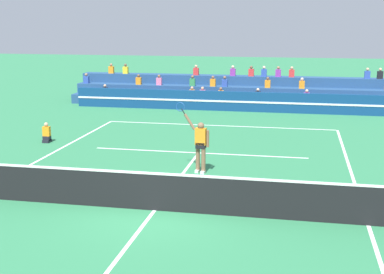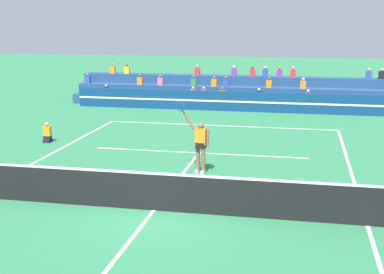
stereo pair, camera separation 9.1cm
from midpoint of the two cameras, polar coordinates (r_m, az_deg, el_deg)
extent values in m
plane|color=#2D7A4C|center=(14.50, -3.91, -7.81)|extent=(120.00, 120.00, 0.00)
cube|color=white|center=(25.75, 3.15, 1.22)|extent=(11.00, 0.10, 0.01)
cube|color=white|center=(14.13, 18.40, -8.98)|extent=(0.10, 23.80, 0.01)
cube|color=white|center=(20.49, 0.88, -1.70)|extent=(8.25, 0.10, 0.01)
cube|color=white|center=(14.50, -3.91, -7.80)|extent=(0.10, 12.85, 0.01)
cube|color=black|center=(14.33, -3.94, -5.94)|extent=(11.90, 0.02, 1.00)
cube|color=white|center=(14.17, -3.97, -3.90)|extent=(11.90, 0.04, 0.06)
cube|color=navy|center=(29.86, 4.39, 3.82)|extent=(18.00, 0.24, 1.10)
cube|color=white|center=(29.73, 4.36, 3.79)|extent=(18.00, 0.02, 0.10)
cube|color=navy|center=(31.15, 4.68, 3.67)|extent=(19.72, 0.95, 0.55)
cube|color=orange|center=(31.01, 3.29, 4.57)|extent=(0.32, 0.22, 0.44)
sphere|color=brown|center=(30.97, 3.30, 5.16)|extent=(0.18, 0.18, 0.18)
cube|color=black|center=(32.77, -9.03, 4.86)|extent=(0.32, 0.22, 0.44)
sphere|color=tan|center=(32.73, -9.05, 5.42)|extent=(0.18, 0.18, 0.18)
cube|color=black|center=(30.78, 7.24, 4.43)|extent=(0.32, 0.22, 0.44)
sphere|color=beige|center=(30.74, 7.26, 5.02)|extent=(0.18, 0.18, 0.18)
cube|color=pink|center=(31.18, 1.34, 4.63)|extent=(0.32, 0.22, 0.44)
sphere|color=tan|center=(31.14, 1.34, 5.22)|extent=(0.18, 0.18, 0.18)
cube|color=orange|center=(31.30, 0.21, 4.67)|extent=(0.32, 0.22, 0.44)
sphere|color=tan|center=(31.26, 0.21, 5.25)|extent=(0.18, 0.18, 0.18)
cube|color=purple|center=(30.70, 12.34, 4.22)|extent=(0.32, 0.22, 0.44)
sphere|color=beige|center=(30.65, 12.36, 4.82)|extent=(0.18, 0.18, 0.18)
cube|color=navy|center=(32.05, 4.90, 4.41)|extent=(19.72, 0.95, 1.10)
cube|color=#2D4CA5|center=(34.16, -10.98, 6.02)|extent=(0.32, 0.22, 0.44)
sphere|color=#9E7051|center=(34.12, -11.00, 6.56)|extent=(0.18, 0.18, 0.18)
cube|color=orange|center=(33.01, -5.50, 5.98)|extent=(0.32, 0.22, 0.44)
sphere|color=brown|center=(32.97, -5.51, 6.53)|extent=(0.18, 0.18, 0.18)
cube|color=orange|center=(31.97, 2.45, 5.81)|extent=(0.32, 0.22, 0.44)
sphere|color=brown|center=(31.93, 2.46, 6.38)|extent=(0.18, 0.18, 0.18)
cube|color=orange|center=(31.62, 8.29, 5.62)|extent=(0.32, 0.22, 0.44)
sphere|color=brown|center=(31.58, 8.30, 6.20)|extent=(0.18, 0.18, 0.18)
cube|color=#338C4C|center=(32.19, 0.26, 5.87)|extent=(0.32, 0.22, 0.44)
sphere|color=brown|center=(32.15, 0.26, 6.43)|extent=(0.18, 0.18, 0.18)
cube|color=#2D4CA5|center=(31.86, 3.72, 5.77)|extent=(0.32, 0.22, 0.44)
sphere|color=brown|center=(31.83, 3.73, 6.35)|extent=(0.18, 0.18, 0.18)
cube|color=pink|center=(32.65, -3.31, 5.94)|extent=(0.32, 0.22, 0.44)
sphere|color=brown|center=(32.62, -3.32, 6.50)|extent=(0.18, 0.18, 0.18)
cube|color=orange|center=(31.57, 11.85, 5.47)|extent=(0.32, 0.22, 0.44)
sphere|color=beige|center=(31.53, 11.88, 6.05)|extent=(0.18, 0.18, 0.18)
cube|color=navy|center=(32.95, 5.11, 5.10)|extent=(19.72, 0.95, 1.65)
cube|color=purple|center=(32.69, 4.59, 6.90)|extent=(0.32, 0.22, 0.44)
sphere|color=beige|center=(32.67, 4.60, 7.46)|extent=(0.18, 0.18, 0.18)
cube|color=black|center=(32.77, 19.64, 6.23)|extent=(0.32, 0.22, 0.44)
sphere|color=tan|center=(32.74, 19.68, 6.79)|extent=(0.18, 0.18, 0.18)
cube|color=red|center=(32.58, 6.55, 6.84)|extent=(0.32, 0.22, 0.44)
sphere|color=brown|center=(32.55, 6.56, 7.40)|extent=(0.18, 0.18, 0.18)
cube|color=orange|center=(34.51, -8.38, 7.10)|extent=(0.32, 0.22, 0.44)
sphere|color=#9E7051|center=(34.48, -8.40, 7.63)|extent=(0.18, 0.18, 0.18)
cube|color=purple|center=(32.48, 9.40, 6.74)|extent=(0.32, 0.22, 0.44)
sphere|color=#9E7051|center=(32.45, 9.42, 7.30)|extent=(0.18, 0.18, 0.18)
cube|color=red|center=(33.05, 0.65, 7.00)|extent=(0.32, 0.22, 0.44)
sphere|color=tan|center=(33.02, 0.65, 7.55)|extent=(0.18, 0.18, 0.18)
cube|color=#2D4CA5|center=(32.52, 7.90, 6.79)|extent=(0.32, 0.22, 0.44)
sphere|color=beige|center=(32.49, 7.92, 7.35)|extent=(0.18, 0.18, 0.18)
cube|color=yellow|center=(34.20, -6.88, 7.09)|extent=(0.32, 0.22, 0.44)
sphere|color=brown|center=(34.17, -6.89, 7.63)|extent=(0.18, 0.18, 0.18)
cube|color=#2D4CA5|center=(32.68, 18.41, 6.30)|extent=(0.32, 0.22, 0.44)
sphere|color=tan|center=(32.65, 18.45, 6.86)|extent=(0.18, 0.18, 0.18)
cube|color=red|center=(32.45, 10.80, 6.68)|extent=(0.32, 0.22, 0.44)
sphere|color=tan|center=(32.42, 10.82, 7.24)|extent=(0.18, 0.18, 0.18)
cube|color=black|center=(23.05, -15.02, -0.39)|extent=(0.28, 0.36, 0.12)
cube|color=black|center=(23.02, -15.04, -0.10)|extent=(0.28, 0.24, 0.18)
cube|color=orange|center=(22.97, -15.08, 0.61)|extent=(0.30, 0.18, 0.40)
sphere|color=tan|center=(22.91, -15.12, 1.32)|extent=(0.17, 0.17, 0.17)
cylinder|color=brown|center=(17.72, 1.37, -2.47)|extent=(0.14, 0.14, 0.90)
cylinder|color=brown|center=(17.86, 0.76, -2.35)|extent=(0.14, 0.14, 0.90)
cube|color=black|center=(17.65, 1.08, -0.89)|extent=(0.34, 0.24, 0.20)
cube|color=orange|center=(17.58, 1.09, 0.06)|extent=(0.38, 0.24, 0.56)
sphere|color=brown|center=(17.51, 1.09, 1.21)|extent=(0.22, 0.22, 0.22)
cube|color=white|center=(17.79, 1.32, -3.76)|extent=(0.15, 0.27, 0.09)
cube|color=white|center=(17.93, 0.72, -3.64)|extent=(0.15, 0.27, 0.09)
cylinder|color=brown|center=(17.53, 1.83, -0.19)|extent=(0.09, 0.09, 0.56)
cylinder|color=brown|center=(17.60, -0.11, 1.63)|extent=(0.42, 0.14, 0.55)
cylinder|color=black|center=(17.61, -0.80, 2.74)|extent=(0.15, 0.05, 0.20)
torus|color=#1E4C99|center=(17.62, -1.11, 3.23)|extent=(0.43, 0.08, 0.43)
sphere|color=#C6DB33|center=(19.76, 0.83, -2.14)|extent=(0.07, 0.07, 0.07)
camera|label=1|loc=(0.05, -89.86, 0.03)|focal=50.00mm
camera|label=2|loc=(0.05, 90.14, -0.03)|focal=50.00mm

